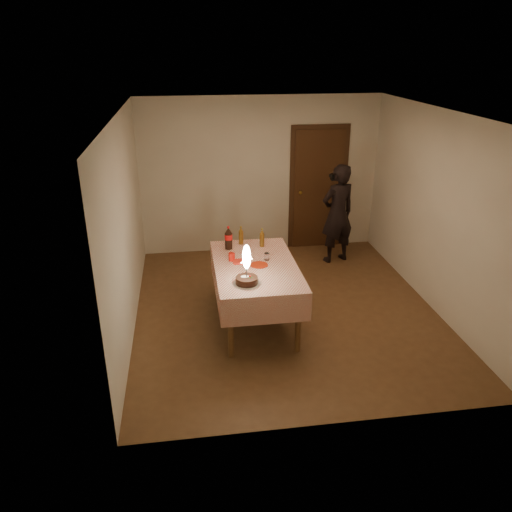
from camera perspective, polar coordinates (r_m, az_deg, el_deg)
The scene contains 12 objects.
ground at distance 6.86m, azimuth 3.37°, elevation -6.08°, with size 4.00×4.50×0.01m, color brown.
room_shell at distance 6.30m, azimuth 3.89°, elevation 7.52°, with size 4.04×4.54×2.62m.
dining_table at distance 6.24m, azimuth -0.07°, elevation -1.88°, with size 1.02×1.72×0.81m.
birthday_cake at distance 5.65m, azimuth -1.07°, elevation -2.02°, with size 0.32×0.32×0.48m.
red_plate at distance 6.17m, azimuth 0.35°, elevation -1.02°, with size 0.22×0.22×0.01m, color #B0250C.
red_cup at distance 6.29m, azimuth -2.79°, elevation -0.10°, with size 0.08×0.08×0.10m, color red.
clear_cup at distance 6.31m, azimuth 1.23°, elevation -0.06°, with size 0.07×0.07×0.09m, color silver.
napkin_stack at distance 6.25m, azimuth -1.97°, elevation -0.65°, with size 0.15×0.15×0.02m, color red.
cola_bottle at distance 6.62m, azimuth -3.16°, elevation 2.06°, with size 0.10×0.10×0.32m.
amber_bottle_left at distance 6.79m, azimuth -1.72°, elevation 2.32°, with size 0.06×0.06×0.25m.
amber_bottle_right at distance 6.71m, azimuth 0.69°, elevation 2.06°, with size 0.06×0.06×0.25m.
photographer at distance 8.17m, azimuth 9.30°, elevation 4.79°, with size 0.68×0.55×1.62m.
Camera 1 is at (-1.27, -5.85, 3.35)m, focal length 35.00 mm.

